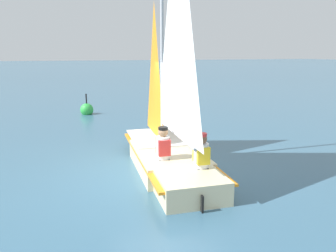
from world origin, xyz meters
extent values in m
plane|color=#38607A|center=(0.00, 0.00, 0.00)|extent=(260.00, 260.00, 0.00)
cube|color=beige|center=(0.00, 0.00, 0.23)|extent=(2.62, 1.77, 0.45)
cube|color=beige|center=(-1.73, 0.21, 0.23)|extent=(1.12, 0.93, 0.45)
cube|color=beige|center=(1.73, -0.21, 0.23)|extent=(1.17, 1.37, 0.45)
cube|color=orange|center=(0.00, 0.00, 0.37)|extent=(4.53, 2.01, 0.05)
cube|color=silver|center=(-1.22, 0.15, 0.47)|extent=(2.16, 1.59, 0.04)
cylinder|color=#B7B7BC|center=(-0.55, 0.07, 3.22)|extent=(0.08, 0.08, 5.54)
cylinder|color=#B7B7BC|center=(0.68, -0.08, 1.03)|extent=(2.47, 0.37, 0.07)
pyramid|color=white|center=(0.68, -0.08, 3.46)|extent=(2.34, 0.33, 4.81)
pyramid|color=orange|center=(-1.39, 0.17, 2.30)|extent=(1.50, 0.23, 3.49)
cube|color=black|center=(2.30, -0.28, 0.16)|extent=(0.08, 0.04, 0.32)
cube|color=black|center=(0.53, -0.33, 0.23)|extent=(0.31, 0.27, 0.45)
cylinder|color=white|center=(0.53, -0.33, 0.71)|extent=(0.33, 0.33, 0.50)
cube|color=red|center=(0.53, -0.33, 0.73)|extent=(0.37, 0.30, 0.35)
sphere|color=#A87A56|center=(0.53, -0.33, 1.05)|extent=(0.22, 0.22, 0.22)
cylinder|color=black|center=(0.53, -0.33, 1.14)|extent=(0.23, 0.23, 0.06)
cube|color=black|center=(1.34, 0.19, 0.23)|extent=(0.31, 0.27, 0.45)
cylinder|color=white|center=(1.34, 0.19, 0.71)|extent=(0.33, 0.33, 0.50)
cube|color=yellow|center=(1.34, 0.19, 0.73)|extent=(0.37, 0.30, 0.35)
sphere|color=brown|center=(1.34, 0.19, 1.05)|extent=(0.22, 0.22, 0.22)
cylinder|color=red|center=(1.34, 0.19, 1.14)|extent=(0.23, 0.23, 0.06)
sphere|color=green|center=(-8.11, -0.75, 0.21)|extent=(0.59, 0.59, 0.59)
cylinder|color=black|center=(-8.11, -0.75, 0.68)|extent=(0.06, 0.06, 0.52)
camera|label=1|loc=(6.95, -2.78, 2.71)|focal=35.00mm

